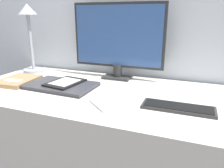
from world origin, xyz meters
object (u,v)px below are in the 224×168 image
keyboard (178,107)px  pen (96,105)px  desk_lamp (29,30)px  notebook (18,81)px  laptop (61,86)px  monitor (118,39)px  ereader (65,83)px

keyboard → pen: size_ratio=2.52×
desk_lamp → notebook: (0.07, -0.22, -0.25)m
laptop → notebook: bearing=-176.7°
desk_lamp → keyboard: bearing=-16.5°
monitor → ereader: monitor is taller
keyboard → notebook: size_ratio=1.22×
keyboard → ereader: (-0.56, 0.08, 0.02)m
keyboard → ereader: bearing=171.6°
laptop → desk_lamp: bearing=149.2°
notebook → pen: size_ratio=2.07×
ereader → notebook: size_ratio=0.91×
desk_lamp → pen: desk_lamp is taller
ereader → pen: 0.31m
ereader → desk_lamp: 0.47m
monitor → pen: (0.06, -0.42, -0.22)m
monitor → ereader: size_ratio=2.52×
laptop → notebook: (-0.26, -0.02, 0.00)m
keyboard → pen: keyboard is taller
keyboard → ereader: 0.57m
notebook → laptop: bearing=3.3°
monitor → ereader: (-0.19, -0.25, -0.20)m
keyboard → ereader: size_ratio=1.34×
desk_lamp → laptop: bearing=-30.8°
keyboard → pen: (-0.31, -0.09, -0.00)m
monitor → notebook: (-0.47, -0.28, -0.21)m
keyboard → desk_lamp: size_ratio=0.67×
keyboard → desk_lamp: bearing=163.5°
laptop → pen: size_ratio=3.14×
laptop → ereader: 0.02m
desk_lamp → ereader: bearing=-28.0°
keyboard → laptop: (-0.58, 0.07, 0.00)m
keyboard → notebook: (-0.84, 0.05, 0.00)m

